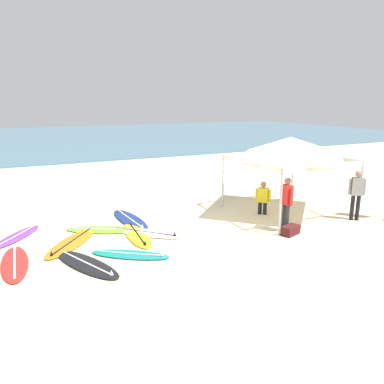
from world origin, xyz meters
name	(u,v)px	position (x,y,z in m)	size (l,w,h in m)	color
ground_plane	(212,226)	(0.00, 0.00, 0.00)	(80.00, 80.00, 0.00)	beige
sea	(69,138)	(0.00, 32.63, 0.05)	(80.00, 36.00, 0.10)	teal
canopy_tent	(290,147)	(3.07, 0.04, 2.39)	(3.47, 3.47, 2.75)	#B7B7BC
surfboard_navy	(130,220)	(-2.26, 1.68, 0.04)	(0.91, 2.63, 0.19)	navy
surfboard_yellow	(137,234)	(-2.48, 0.19, 0.04)	(0.81, 2.41, 0.19)	yellow
surfboard_purple	(17,236)	(-5.75, 1.60, 0.04)	(1.63, 1.93, 0.19)	purple
surfboard_orange	(72,242)	(-4.33, 0.42, 0.04)	(2.10, 2.43, 0.19)	orange
surfboard_black	(86,264)	(-4.24, -1.25, 0.04)	(1.60, 2.52, 0.19)	black
surfboard_teal	(131,254)	(-3.09, -1.17, 0.04)	(2.06, 1.70, 0.19)	#19847F
surfboard_red	(15,263)	(-5.84, -0.42, 0.04)	(0.66, 2.35, 0.19)	red
surfboard_lime	(104,230)	(-3.28, 1.04, 0.04)	(2.44, 1.73, 0.19)	#7AD12D
surfboard_white	(145,233)	(-2.20, 0.23, 0.04)	(2.12, 2.16, 0.19)	white
person_red	(286,201)	(1.79, -1.44, 0.99)	(0.26, 0.55, 1.71)	#2D2D33
person_grey	(357,192)	(4.65, -1.58, 0.99)	(0.46, 0.39, 1.71)	black
person_yellow	(263,196)	(2.23, 0.33, 0.66)	(0.40, 0.44, 1.20)	black
gear_bag_near_tent	(290,230)	(1.75, -1.75, 0.14)	(0.60, 0.32, 0.28)	#4C1919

